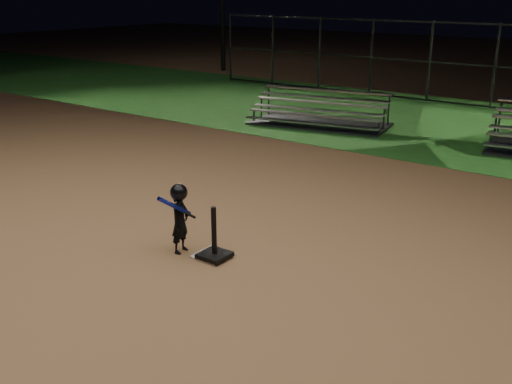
% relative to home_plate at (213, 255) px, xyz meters
% --- Properties ---
extents(ground, '(80.00, 80.00, 0.00)m').
position_rel_home_plate_xyz_m(ground, '(0.00, 0.00, -0.01)').
color(ground, '#9A6D46').
rests_on(ground, ground).
extents(grass_strip, '(60.00, 8.00, 0.01)m').
position_rel_home_plate_xyz_m(grass_strip, '(0.00, 10.00, -0.01)').
color(grass_strip, '#215A1D').
rests_on(grass_strip, ground).
extents(home_plate, '(0.45, 0.45, 0.02)m').
position_rel_home_plate_xyz_m(home_plate, '(0.00, 0.00, 0.00)').
color(home_plate, beige).
rests_on(home_plate, ground).
extents(batting_tee, '(0.38, 0.38, 0.72)m').
position_rel_home_plate_xyz_m(batting_tee, '(0.07, -0.04, 0.14)').
color(batting_tee, black).
rests_on(batting_tee, home_plate).
extents(child_batter, '(0.38, 0.58, 0.99)m').
position_rel_home_plate_xyz_m(child_batter, '(-0.45, -0.14, 0.51)').
color(child_batter, black).
rests_on(child_batter, ground).
extents(bleacher_left, '(3.81, 2.37, 0.87)m').
position_rel_home_plate_xyz_m(bleacher_left, '(-3.00, 7.96, 0.17)').
color(bleacher_left, '#AEAEB2').
rests_on(bleacher_left, ground).
extents(backstop_fence, '(20.08, 0.08, 2.50)m').
position_rel_home_plate_xyz_m(backstop_fence, '(0.00, 13.00, 1.24)').
color(backstop_fence, '#38383D').
rests_on(backstop_fence, ground).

